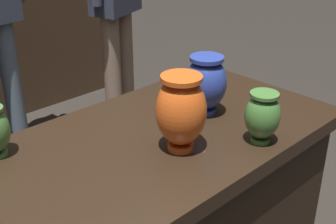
# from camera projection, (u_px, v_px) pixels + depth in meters

# --- Properties ---
(vase_centerpiece) EXTENTS (0.14, 0.14, 0.23)m
(vase_centerpiece) POSITION_uv_depth(u_px,v_px,m) (181.00, 110.00, 1.25)
(vase_centerpiece) COLOR #E55B1E
(vase_centerpiece) RESTS_ON display_plinth
(vase_tall_behind) EXTENTS (0.10, 0.10, 0.16)m
(vase_tall_behind) POSITION_uv_depth(u_px,v_px,m) (262.00, 116.00, 1.30)
(vase_tall_behind) COLOR #477A38
(vase_tall_behind) RESTS_ON display_plinth
(vase_right_accent) EXTENTS (0.14, 0.14, 0.20)m
(vase_right_accent) POSITION_uv_depth(u_px,v_px,m) (206.00, 83.00, 1.47)
(vase_right_accent) COLOR #2D429E
(vase_right_accent) RESTS_ON display_plinth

